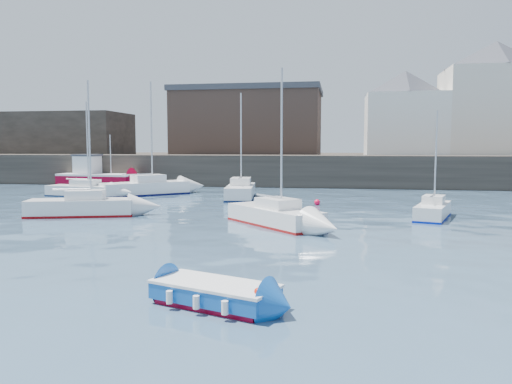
% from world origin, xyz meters
% --- Properties ---
extents(water, '(220.00, 220.00, 0.00)m').
position_xyz_m(water, '(0.00, 0.00, 0.00)').
color(water, '#2D4760').
rests_on(water, ground).
extents(quay_wall, '(90.00, 5.00, 3.00)m').
position_xyz_m(quay_wall, '(0.00, 35.00, 1.50)').
color(quay_wall, '#28231E').
rests_on(quay_wall, ground).
extents(land_strip, '(90.00, 32.00, 2.80)m').
position_xyz_m(land_strip, '(0.00, 53.00, 1.40)').
color(land_strip, '#28231E').
rests_on(land_strip, ground).
extents(bldg_east_a, '(13.36, 13.36, 11.80)m').
position_xyz_m(bldg_east_a, '(20.00, 42.00, 8.81)').
color(bldg_east_a, beige).
rests_on(bldg_east_a, land_strip).
extents(bldg_east_d, '(11.14, 11.14, 8.95)m').
position_xyz_m(bldg_east_d, '(11.00, 41.50, 7.36)').
color(bldg_east_d, white).
rests_on(bldg_east_d, land_strip).
extents(warehouse, '(16.40, 10.40, 7.60)m').
position_xyz_m(warehouse, '(-6.00, 43.00, 6.62)').
color(warehouse, '#3D2D26').
rests_on(warehouse, land_strip).
extents(bldg_west, '(14.00, 8.00, 5.00)m').
position_xyz_m(bldg_west, '(-28.00, 42.00, 5.30)').
color(bldg_west, '#353028').
rests_on(bldg_west, land_strip).
extents(blue_dinghy, '(3.39, 2.33, 0.59)m').
position_xyz_m(blue_dinghy, '(1.32, -2.00, 0.33)').
color(blue_dinghy, maroon).
rests_on(blue_dinghy, ground).
extents(fishing_boat, '(7.69, 3.37, 4.97)m').
position_xyz_m(fishing_boat, '(-19.04, 31.52, 0.96)').
color(fishing_boat, maroon).
rests_on(fishing_boat, ground).
extents(sailboat_a, '(6.04, 3.41, 7.49)m').
position_xyz_m(sailboat_a, '(-9.90, 12.10, 0.53)').
color(sailboat_a, white).
rests_on(sailboat_a, ground).
extents(sailboat_b, '(5.38, 5.58, 7.56)m').
position_xyz_m(sailboat_b, '(1.16, 10.61, 0.49)').
color(sailboat_b, white).
rests_on(sailboat_b, ground).
extents(sailboat_c, '(2.68, 4.62, 5.80)m').
position_xyz_m(sailboat_c, '(9.29, 14.38, 0.44)').
color(sailboat_c, white).
rests_on(sailboat_c, ground).
extents(sailboat_e, '(5.82, 2.51, 7.25)m').
position_xyz_m(sailboat_e, '(-15.31, 22.19, 0.47)').
color(sailboat_e, white).
rests_on(sailboat_e, ground).
extents(sailboat_f, '(2.65, 6.21, 7.83)m').
position_xyz_m(sailboat_f, '(-2.98, 22.87, 0.55)').
color(sailboat_f, white).
rests_on(sailboat_f, ground).
extents(sailboat_h, '(6.57, 6.41, 8.95)m').
position_xyz_m(sailboat_h, '(-10.98, 23.99, 0.58)').
color(sailboat_h, white).
rests_on(sailboat_h, ground).
extents(buoy_mid, '(0.36, 0.36, 0.36)m').
position_xyz_m(buoy_mid, '(1.56, 9.61, 0.00)').
color(buoy_mid, '#FF0A39').
rests_on(buoy_mid, ground).
extents(buoy_far, '(0.39, 0.39, 0.39)m').
position_xyz_m(buoy_far, '(2.85, 19.51, 0.00)').
color(buoy_far, '#FF0A39').
rests_on(buoy_far, ground).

